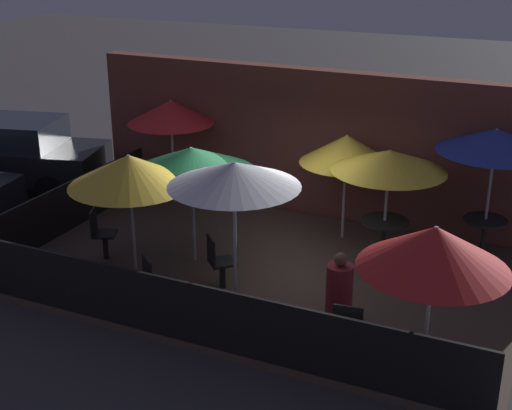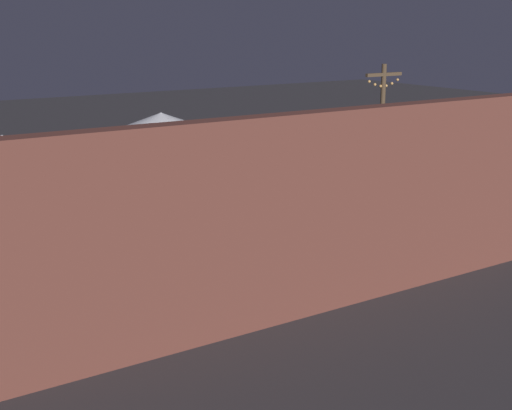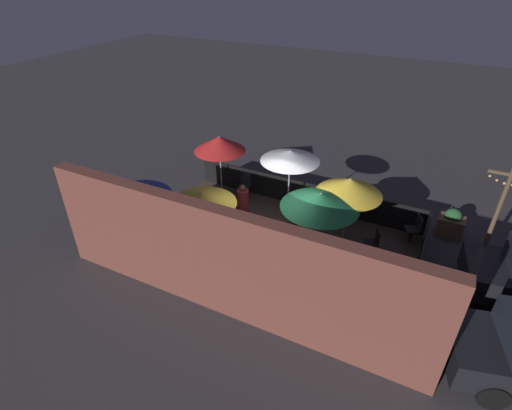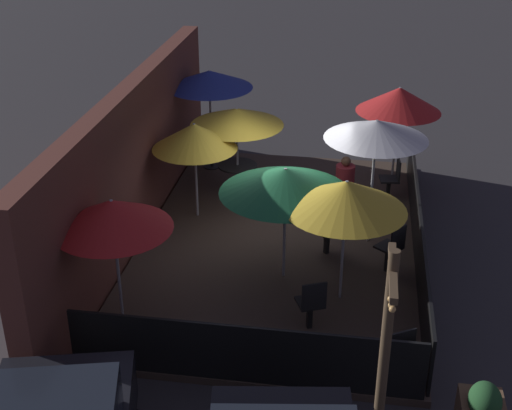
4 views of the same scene
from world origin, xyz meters
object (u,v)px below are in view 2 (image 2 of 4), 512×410
patio_umbrella_0 (75,182)px  patio_umbrella_4 (427,151)px  patio_chair_3 (311,198)px  light_post (382,124)px  dining_table_1 (158,255)px  patron_0 (106,227)px  patio_umbrella_3 (3,150)px  patio_umbrella_6 (262,134)px  patio_chair_2 (64,218)px  patio_chair_4 (204,197)px  patio_chair_0 (311,182)px  patio_chair_1 (210,213)px  parked_car_0 (454,164)px  patio_umbrella_1 (155,178)px  patio_umbrella_7 (268,147)px  patio_umbrella_5 (231,186)px  planter_box (317,176)px  dining_table_0 (82,296)px  patio_umbrella_2 (161,122)px

patio_umbrella_0 → patio_umbrella_4: bearing=179.2°
patio_chair_3 → light_post: (-2.91, -1.00, 1.25)m
dining_table_1 → patron_0: size_ratio=0.75×
patio_umbrella_0 → dining_table_1: size_ratio=2.81×
patio_umbrella_3 → patio_umbrella_4: size_ratio=1.00×
patio_umbrella_6 → patio_chair_2: patio_umbrella_6 is taller
patio_umbrella_4 → patio_chair_4: patio_umbrella_4 is taller
patio_chair_0 → patio_chair_1: bearing=-11.7°
light_post → parked_car_0: 2.15m
patio_umbrella_1 → patio_umbrella_6: 4.31m
patio_umbrella_1 → patron_0: (-0.05, -2.31, -1.37)m
patio_umbrella_1 → patio_umbrella_7: bearing=-155.6°
dining_table_1 → patio_chair_1: (-2.16, -2.12, -0.11)m
patio_umbrella_4 → patio_umbrella_5: 3.91m
dining_table_1 → planter_box: planter_box is taller
patio_chair_3 → parked_car_0: (-4.58, -0.12, 0.22)m
patio_umbrella_6 → patron_0: (3.53, 0.09, -1.43)m
patio_chair_2 → patron_0: patron_0 is taller
patio_umbrella_1 → patio_chair_0: size_ratio=2.23×
patio_umbrella_4 → patio_umbrella_5: size_ratio=1.09×
dining_table_0 → patio_chair_3: 6.79m
patio_umbrella_2 → patio_umbrella_4: patio_umbrella_2 is taller
dining_table_1 → light_post: (-7.47, -2.98, 1.15)m
patio_umbrella_2 → patio_chair_2: size_ratio=2.63×
patio_umbrella_4 → patio_chair_0: size_ratio=2.40×
patio_umbrella_3 → dining_table_1: 3.88m
patio_umbrella_1 → patio_chair_3: patio_umbrella_1 is taller
patio_umbrella_1 → dining_table_0: 2.23m
patio_umbrella_1 → patio_umbrella_4: bearing=168.3°
patio_umbrella_6 → patio_chair_4: patio_umbrella_6 is taller
patio_umbrella_5 → parked_car_0: patio_umbrella_5 is taller
patio_umbrella_2 → patio_umbrella_6: patio_umbrella_2 is taller
patio_umbrella_2 → planter_box: 5.65m
patio_umbrella_0 → patio_umbrella_4: (-6.43, 0.09, -0.19)m
planter_box → parked_car_0: bearing=139.2°
patio_chair_4 → patio_umbrella_0: bearing=-6.3°
patio_umbrella_1 → patio_chair_2: size_ratio=2.18×
patio_umbrella_0 → dining_table_0: (0.00, 0.00, -1.59)m
patio_umbrella_1 → patio_umbrella_2: 3.24m
dining_table_0 → patio_chair_4: (-4.21, -4.16, -0.04)m
patio_umbrella_1 → patio_chair_3: 5.16m
patio_umbrella_3 → patio_chair_2: (-1.02, 0.04, -1.42)m
patio_umbrella_5 → planter_box: size_ratio=2.04×
patio_chair_0 → patio_chair_3: bearing=21.9°
patio_umbrella_3 → patio_chair_4: 4.31m
patio_chair_3 → patio_umbrella_6: bearing=-46.3°
patio_chair_0 → patron_0: bearing=-20.5°
dining_table_0 → patron_0: patron_0 is taller
patio_umbrella_5 → patio_chair_0: (-4.59, -3.96, -1.25)m
patio_chair_4 → patron_0: 2.75m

